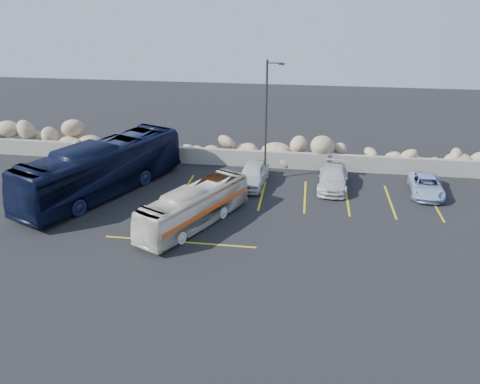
# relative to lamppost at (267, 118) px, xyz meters

# --- Properties ---
(ground) EXTENTS (90.00, 90.00, 0.00)m
(ground) POSITION_rel_lamppost_xyz_m (-2.56, -9.50, -4.30)
(ground) COLOR black
(ground) RESTS_ON ground
(seawall) EXTENTS (60.00, 0.40, 1.20)m
(seawall) POSITION_rel_lamppost_xyz_m (-2.56, 2.50, -3.70)
(seawall) COLOR gray
(seawall) RESTS_ON ground
(riprap_pile) EXTENTS (54.00, 2.80, 2.60)m
(riprap_pile) POSITION_rel_lamppost_xyz_m (-2.56, 3.70, -3.00)
(riprap_pile) COLOR #9C8166
(riprap_pile) RESTS_ON ground
(parking_lines) EXTENTS (18.16, 9.36, 0.01)m
(parking_lines) POSITION_rel_lamppost_xyz_m (2.09, -3.93, -4.29)
(parking_lines) COLOR gold
(parking_lines) RESTS_ON ground
(lamppost) EXTENTS (1.14, 0.18, 8.00)m
(lamppost) POSITION_rel_lamppost_xyz_m (0.00, 0.00, 0.00)
(lamppost) COLOR #312F2B
(lamppost) RESTS_ON ground
(vintage_bus) EXTENTS (5.08, 7.79, 2.17)m
(vintage_bus) POSITION_rel_lamppost_xyz_m (-3.21, -7.25, -3.21)
(vintage_bus) COLOR silver
(vintage_bus) RESTS_ON ground
(tour_coach) EXTENTS (7.35, 12.12, 3.34)m
(tour_coach) POSITION_rel_lamppost_xyz_m (-9.93, -3.80, -2.62)
(tour_coach) COLOR black
(tour_coach) RESTS_ON ground
(car_a) EXTENTS (2.06, 4.41, 1.46)m
(car_a) POSITION_rel_lamppost_xyz_m (-0.75, -1.05, -3.57)
(car_a) COLOR silver
(car_a) RESTS_ON ground
(car_c) EXTENTS (2.21, 4.68, 1.32)m
(car_c) POSITION_rel_lamppost_xyz_m (4.51, -0.77, -3.64)
(car_c) COLOR silver
(car_c) RESTS_ON ground
(car_d) EXTENTS (2.24, 4.26, 1.14)m
(car_d) POSITION_rel_lamppost_xyz_m (10.31, -0.98, -3.72)
(car_d) COLOR #99B0DA
(car_d) RESTS_ON ground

